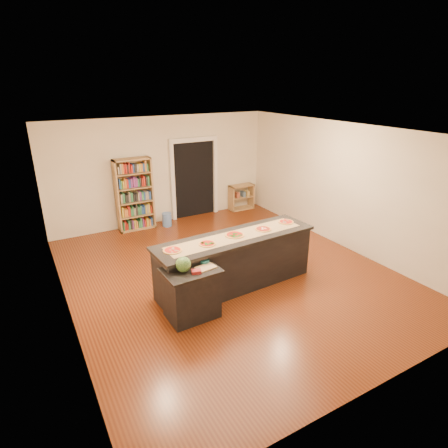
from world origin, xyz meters
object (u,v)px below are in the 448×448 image
kitchen_island (235,261)px  waste_bin (167,220)px  side_counter (192,293)px  bookshelf (134,195)px  low_shelf (241,197)px  watermelon (183,264)px

kitchen_island → waste_bin: kitchen_island is taller
side_counter → kitchen_island: bearing=22.0°
bookshelf → low_shelf: (3.21, 0.00, -0.55)m
bookshelf → watermelon: 4.27m
side_counter → low_shelf: size_ratio=1.17×
side_counter → watermelon: (-0.12, -0.00, 0.55)m
bookshelf → waste_bin: (0.75, -0.21, -0.74)m
kitchen_island → low_shelf: bearing=53.7°
side_counter → bookshelf: bearing=83.0°
bookshelf → waste_bin: size_ratio=5.17×
kitchen_island → low_shelf: kitchen_island is taller
side_counter → watermelon: bearing=178.3°
side_counter → watermelon: watermelon is taller
side_counter → low_shelf: bearing=48.0°
kitchen_island → bookshelf: (-0.73, 3.75, 0.41)m
kitchen_island → side_counter: (-1.12, -0.49, -0.08)m
low_shelf → watermelon: (-3.72, -4.25, 0.61)m
bookshelf → low_shelf: size_ratio=2.47×
low_shelf → watermelon: size_ratio=3.07×
kitchen_island → side_counter: size_ratio=3.53×
waste_bin → watermelon: bearing=-107.4°
waste_bin → watermelon: (-1.27, -4.03, 0.80)m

